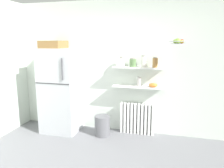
{
  "coord_description": "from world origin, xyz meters",
  "views": [
    {
      "loc": [
        0.87,
        -2.13,
        1.82
      ],
      "look_at": [
        -0.11,
        1.6,
        1.05
      ],
      "focal_mm": 34.47,
      "sensor_mm": 36.0,
      "label": 1
    }
  ],
  "objects_px": {
    "storage_jar_0": "(122,62)",
    "storage_jar_2": "(144,61)",
    "trash_bin": "(102,126)",
    "radiator": "(137,119)",
    "storage_jar_1": "(133,62)",
    "refrigerator": "(60,89)",
    "hanging_fruit_basket": "(178,42)",
    "vase": "(139,82)",
    "shelf_bowl": "(153,85)",
    "storage_jar_3": "(155,62)"
  },
  "relations": [
    {
      "from": "storage_jar_2",
      "to": "storage_jar_3",
      "type": "height_order",
      "value": "storage_jar_2"
    },
    {
      "from": "storage_jar_0",
      "to": "storage_jar_2",
      "type": "bearing_deg",
      "value": 0.0
    },
    {
      "from": "storage_jar_2",
      "to": "vase",
      "type": "relative_size",
      "value": 1.22
    },
    {
      "from": "trash_bin",
      "to": "radiator",
      "type": "bearing_deg",
      "value": 22.54
    },
    {
      "from": "radiator",
      "to": "vase",
      "type": "xyz_separation_m",
      "value": [
        0.02,
        -0.03,
        0.75
      ]
    },
    {
      "from": "storage_jar_2",
      "to": "trash_bin",
      "type": "height_order",
      "value": "storage_jar_2"
    },
    {
      "from": "storage_jar_0",
      "to": "hanging_fruit_basket",
      "type": "height_order",
      "value": "hanging_fruit_basket"
    },
    {
      "from": "vase",
      "to": "trash_bin",
      "type": "height_order",
      "value": "vase"
    },
    {
      "from": "shelf_bowl",
      "to": "vase",
      "type": "bearing_deg",
      "value": 180.0
    },
    {
      "from": "storage_jar_0",
      "to": "hanging_fruit_basket",
      "type": "relative_size",
      "value": 0.61
    },
    {
      "from": "radiator",
      "to": "storage_jar_1",
      "type": "relative_size",
      "value": 3.96
    },
    {
      "from": "hanging_fruit_basket",
      "to": "vase",
      "type": "bearing_deg",
      "value": 157.68
    },
    {
      "from": "storage_jar_0",
      "to": "hanging_fruit_basket",
      "type": "distance_m",
      "value": 1.1
    },
    {
      "from": "vase",
      "to": "hanging_fruit_basket",
      "type": "xyz_separation_m",
      "value": [
        0.67,
        -0.27,
        0.75
      ]
    },
    {
      "from": "refrigerator",
      "to": "storage_jar_1",
      "type": "bearing_deg",
      "value": 8.01
    },
    {
      "from": "shelf_bowl",
      "to": "hanging_fruit_basket",
      "type": "xyz_separation_m",
      "value": [
        0.4,
        -0.27,
        0.8
      ]
    },
    {
      "from": "radiator",
      "to": "storage_jar_0",
      "type": "relative_size",
      "value": 3.53
    },
    {
      "from": "radiator",
      "to": "trash_bin",
      "type": "height_order",
      "value": "radiator"
    },
    {
      "from": "storage_jar_2",
      "to": "shelf_bowl",
      "type": "height_order",
      "value": "storage_jar_2"
    },
    {
      "from": "storage_jar_0",
      "to": "storage_jar_1",
      "type": "height_order",
      "value": "storage_jar_0"
    },
    {
      "from": "vase",
      "to": "shelf_bowl",
      "type": "relative_size",
      "value": 1.11
    },
    {
      "from": "vase",
      "to": "refrigerator",
      "type": "bearing_deg",
      "value": -172.64
    },
    {
      "from": "shelf_bowl",
      "to": "refrigerator",
      "type": "bearing_deg",
      "value": -173.72
    },
    {
      "from": "storage_jar_1",
      "to": "storage_jar_0",
      "type": "bearing_deg",
      "value": -180.0
    },
    {
      "from": "storage_jar_2",
      "to": "trash_bin",
      "type": "xyz_separation_m",
      "value": [
        -0.75,
        -0.24,
        -1.25
      ]
    },
    {
      "from": "storage_jar_2",
      "to": "vase",
      "type": "distance_m",
      "value": 0.4
    },
    {
      "from": "hanging_fruit_basket",
      "to": "refrigerator",
      "type": "bearing_deg",
      "value": 178.14
    },
    {
      "from": "storage_jar_0",
      "to": "refrigerator",
      "type": "bearing_deg",
      "value": -170.66
    },
    {
      "from": "radiator",
      "to": "shelf_bowl",
      "type": "distance_m",
      "value": 0.76
    },
    {
      "from": "hanging_fruit_basket",
      "to": "storage_jar_1",
      "type": "bearing_deg",
      "value": 160.97
    },
    {
      "from": "vase",
      "to": "shelf_bowl",
      "type": "height_order",
      "value": "vase"
    },
    {
      "from": "storage_jar_0",
      "to": "shelf_bowl",
      "type": "distance_m",
      "value": 0.74
    },
    {
      "from": "radiator",
      "to": "storage_jar_1",
      "type": "bearing_deg",
      "value": -163.86
    },
    {
      "from": "storage_jar_0",
      "to": "radiator",
      "type": "bearing_deg",
      "value": 5.51
    },
    {
      "from": "storage_jar_1",
      "to": "shelf_bowl",
      "type": "relative_size",
      "value": 1.04
    },
    {
      "from": "radiator",
      "to": "trash_bin",
      "type": "distance_m",
      "value": 0.71
    },
    {
      "from": "vase",
      "to": "storage_jar_3",
      "type": "bearing_deg",
      "value": 0.0
    },
    {
      "from": "vase",
      "to": "trash_bin",
      "type": "xyz_separation_m",
      "value": [
        -0.67,
        -0.24,
        -0.87
      ]
    },
    {
      "from": "storage_jar_3",
      "to": "shelf_bowl",
      "type": "xyz_separation_m",
      "value": [
        -0.02,
        0.0,
        -0.43
      ]
    },
    {
      "from": "refrigerator",
      "to": "storage_jar_3",
      "type": "height_order",
      "value": "refrigerator"
    },
    {
      "from": "storage_jar_3",
      "to": "trash_bin",
      "type": "bearing_deg",
      "value": -166.02
    },
    {
      "from": "storage_jar_1",
      "to": "vase",
      "type": "distance_m",
      "value": 0.38
    },
    {
      "from": "refrigerator",
      "to": "storage_jar_2",
      "type": "relative_size",
      "value": 8.32
    },
    {
      "from": "storage_jar_0",
      "to": "trash_bin",
      "type": "height_order",
      "value": "storage_jar_0"
    },
    {
      "from": "storage_jar_1",
      "to": "storage_jar_3",
      "type": "xyz_separation_m",
      "value": [
        0.41,
        0.0,
        0.01
      ]
    },
    {
      "from": "refrigerator",
      "to": "storage_jar_0",
      "type": "distance_m",
      "value": 1.36
    },
    {
      "from": "refrigerator",
      "to": "shelf_bowl",
      "type": "height_order",
      "value": "refrigerator"
    },
    {
      "from": "refrigerator",
      "to": "trash_bin",
      "type": "distance_m",
      "value": 1.12
    },
    {
      "from": "shelf_bowl",
      "to": "storage_jar_3",
      "type": "bearing_deg",
      "value": 0.0
    },
    {
      "from": "storage_jar_3",
      "to": "vase",
      "type": "distance_m",
      "value": 0.47
    }
  ]
}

